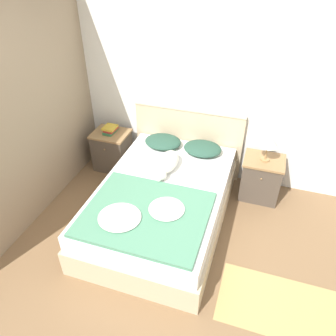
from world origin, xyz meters
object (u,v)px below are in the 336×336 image
Objects in this scene: pillow_right at (203,148)px; table_lamp at (269,141)px; nightstand_left at (112,150)px; pillow_left at (163,142)px; book_stack at (110,129)px; bed at (162,204)px; dog at (167,163)px; nightstand_right at (261,178)px.

pillow_right is 0.81m from table_lamp.
table_lamp is (2.06, -0.01, 0.55)m from nightstand_left.
table_lamp reaches higher than pillow_left.
pillow_right is 2.09× the size of book_stack.
pillow_right reaches higher than nightstand_left.
dog is at bearing 98.28° from bed.
pillow_left is 0.53m from dog.
nightstand_left is (-1.03, 0.81, 0.03)m from bed.
pillow_left is at bearing -2.39° from book_stack.
bed is at bearing -38.77° from book_stack.
nightstand_left reaches higher than bed.
nightstand_left is 2.46× the size of book_stack.
table_lamp is at bearing 0.15° from pillow_left.
pillow_left is 1.37× the size of table_lamp.
pillow_left is (-1.30, -0.01, 0.29)m from nightstand_right.
table_lamp is at bearing -90.00° from nightstand_right.
pillow_left is at bearing 180.00° from pillow_right.
table_lamp is at bearing -0.80° from book_stack.
pillow_left is at bearing 108.28° from bed.
pillow_right is at bearing 71.72° from bed.
dog is (0.22, -0.48, 0.02)m from pillow_left.
pillow_right is at bearing -179.74° from table_lamp.
dog is 1.81× the size of table_lamp.
dog reaches higher than nightstand_left.
dog is at bearing -65.64° from pillow_left.
nightstand_right is at bearing 0.00° from nightstand_left.
book_stack is (-0.77, 0.03, 0.03)m from pillow_left.
pillow_right is 1.30m from book_stack.
nightstand_right is 0.89× the size of dog.
bed is at bearing -142.14° from table_lamp.
nightstand_left is 0.32m from book_stack.
nightstand_right is at bearing -0.56° from book_stack.
nightstand_left and nightstand_right have the same top height.
pillow_right is 0.57m from dog.
nightstand_right is 2.09m from book_stack.
nightstand_left is 1.15m from dog.
book_stack is at bearing 178.58° from pillow_right.
table_lamp reaches higher than dog.
dog is at bearing -27.40° from book_stack.
dog is at bearing -26.53° from nightstand_left.
nightstand_right is 1.18× the size of pillow_right.
table_lamp is at bearing 37.86° from bed.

